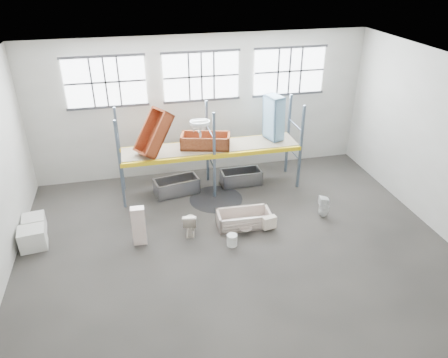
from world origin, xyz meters
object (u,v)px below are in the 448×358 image
object	(u,v)px
bathtub_beige	(244,219)
rust_tub_flat	(206,141)
toilet_white	(324,207)
blue_tub_upright	(274,117)
cistern_tall	(139,226)
bucket	(232,240)
steel_tub_right	(241,177)
toilet_beige	(190,222)
carton_near	(33,238)
steel_tub_left	(177,186)

from	to	relation	value
bathtub_beige	rust_tub_flat	xyz separation A→B (m)	(-0.67, 2.49, 1.58)
toilet_white	blue_tub_upright	bearing A→B (deg)	-152.11
cistern_tall	bucket	distance (m)	2.66
steel_tub_right	toilet_beige	bearing A→B (deg)	-131.25
blue_tub_upright	carton_near	bearing A→B (deg)	-163.27
blue_tub_upright	carton_near	xyz separation A→B (m)	(-7.78, -2.34, -2.09)
carton_near	bucket	bearing A→B (deg)	-12.14
blue_tub_upright	bucket	distance (m)	4.76
cistern_tall	bucket	bearing A→B (deg)	-12.40
cistern_tall	steel_tub_right	xyz separation A→B (m)	(3.72, 2.73, -0.32)
cistern_tall	steel_tub_left	world-z (taller)	cistern_tall
steel_tub_left	carton_near	bearing A→B (deg)	-153.86
toilet_white	bucket	world-z (taller)	toilet_white
toilet_beige	toilet_white	xyz separation A→B (m)	(4.22, -0.09, -0.00)
blue_tub_upright	steel_tub_right	bearing A→B (deg)	-176.28
cistern_tall	steel_tub_right	bearing A→B (deg)	39.57
steel_tub_left	toilet_white	bearing A→B (deg)	-30.29
bathtub_beige	bucket	size ratio (longest dim) A/B	4.61
toilet_white	blue_tub_upright	xyz separation A→B (m)	(-0.84, 2.73, 2.03)
bathtub_beige	carton_near	xyz separation A→B (m)	(-6.05, 0.29, 0.07)
steel_tub_right	bucket	distance (m)	3.64
bathtub_beige	rust_tub_flat	size ratio (longest dim) A/B	0.99
toilet_white	steel_tub_left	bearing A→B (deg)	-109.45
bathtub_beige	toilet_white	bearing A→B (deg)	0.01
steel_tub_left	bucket	world-z (taller)	steel_tub_left
cistern_tall	carton_near	xyz separation A→B (m)	(-2.94, 0.47, -0.28)
toilet_beige	carton_near	distance (m)	4.41
toilet_white	rust_tub_flat	xyz separation A→B (m)	(-3.24, 2.59, 1.46)
steel_tub_left	steel_tub_right	world-z (taller)	steel_tub_left
cistern_tall	toilet_beige	bearing A→B (deg)	9.81
steel_tub_right	carton_near	size ratio (longest dim) A/B	2.00
rust_tub_flat	steel_tub_left	bearing A→B (deg)	-175.79
toilet_beige	bathtub_beige	bearing A→B (deg)	-168.78
steel_tub_left	rust_tub_flat	world-z (taller)	rust_tub_flat
rust_tub_flat	bathtub_beige	bearing A→B (deg)	-74.94
toilet_white	bucket	bearing A→B (deg)	-65.14
cistern_tall	carton_near	world-z (taller)	cistern_tall
toilet_beige	toilet_white	bearing A→B (deg)	-170.43
toilet_beige	blue_tub_upright	bearing A→B (deg)	-131.22
toilet_white	bucket	distance (m)	3.26
steel_tub_left	rust_tub_flat	size ratio (longest dim) A/B	0.92
toilet_beige	blue_tub_upright	size ratio (longest dim) A/B	0.48
cistern_tall	blue_tub_upright	size ratio (longest dim) A/B	0.77
steel_tub_left	blue_tub_upright	size ratio (longest dim) A/B	0.98
bucket	toilet_beige	bearing A→B (deg)	140.40
steel_tub_left	blue_tub_upright	distance (m)	4.07
bucket	steel_tub_left	bearing A→B (deg)	109.12
bathtub_beige	bucket	world-z (taller)	bathtub_beige
steel_tub_left	steel_tub_right	bearing A→B (deg)	3.54
bathtub_beige	carton_near	size ratio (longest dim) A/B	2.26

